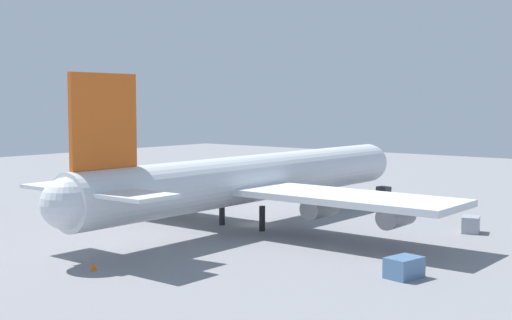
# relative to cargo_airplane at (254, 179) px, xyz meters

# --- Properties ---
(ground_plane) EXTENTS (239.05, 239.05, 0.00)m
(ground_plane) POSITION_rel_cargo_airplane_xyz_m (0.38, 0.00, -5.64)
(ground_plane) COLOR gray
(cargo_airplane) EXTENTS (59.76, 53.37, 17.61)m
(cargo_airplane) POSITION_rel_cargo_airplane_xyz_m (0.00, 0.00, 0.00)
(cargo_airplane) COLOR silver
(cargo_airplane) RESTS_ON ground_plane
(baggage_tug) EXTENTS (4.75, 2.78, 2.46)m
(baggage_tug) POSITION_rel_cargo_airplane_xyz_m (25.08, -3.14, -4.44)
(baggage_tug) COLOR #333338
(baggage_tug) RESTS_ON ground_plane
(fuel_truck) EXTENTS (3.98, 4.11, 2.04)m
(fuel_truck) POSITION_rel_cargo_airplane_xyz_m (-5.80, 25.16, -4.60)
(fuel_truck) COLOR white
(fuel_truck) RESTS_ON ground_plane
(cargo_container_fore) EXTENTS (3.39, 2.71, 1.79)m
(cargo_container_fore) POSITION_rel_cargo_airplane_xyz_m (-11.61, -25.74, -4.75)
(cargo_container_fore) COLOR #4C729E
(cargo_container_fore) RESTS_ON ground_plane
(cargo_container_aft) EXTENTS (3.06, 2.56, 1.87)m
(cargo_container_aft) POSITION_rel_cargo_airplane_xyz_m (11.86, -22.32, -4.71)
(cargo_container_aft) COLOR #999EA8
(cargo_container_aft) RESTS_ON ground_plane
(safety_cone_nose) EXTENTS (0.46, 0.46, 0.66)m
(safety_cone_nose) POSITION_rel_cargo_airplane_xyz_m (27.27, -1.51, -5.31)
(safety_cone_nose) COLOR orange
(safety_cone_nose) RESTS_ON ground_plane
(safety_cone_tail) EXTENTS (0.58, 0.58, 0.82)m
(safety_cone_tail) POSITION_rel_cargo_airplane_xyz_m (-26.52, -3.15, -5.23)
(safety_cone_tail) COLOR orange
(safety_cone_tail) RESTS_ON ground_plane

